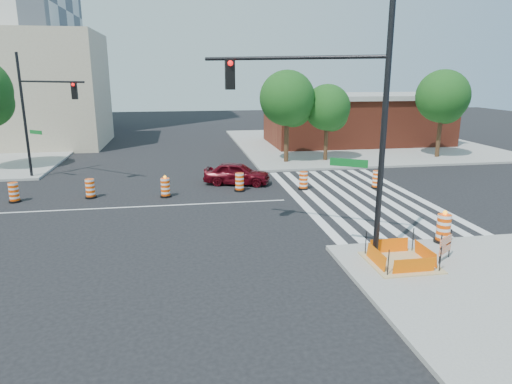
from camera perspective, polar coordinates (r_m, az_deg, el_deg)
ground at (r=23.41m, az=-13.43°, el=-1.76°), size 120.00×120.00×0.00m
sidewalk_ne at (r=44.06m, az=12.27°, el=5.97°), size 22.00×22.00×0.15m
crosswalk_east at (r=25.11m, az=12.33°, el=-0.58°), size 6.75×13.50×0.01m
lane_centerline at (r=23.41m, az=-13.43°, el=-1.75°), size 14.00×0.12×0.01m
excavation_pit at (r=16.50m, az=17.61°, el=-8.23°), size 2.20×2.20×0.90m
brick_storefront at (r=43.79m, az=12.43°, el=8.87°), size 16.50×8.50×4.60m
beige_midrise at (r=46.53m, az=-27.31°, el=11.26°), size 14.00×10.00×10.00m
red_coupe at (r=27.20m, az=-2.40°, el=2.35°), size 4.20×2.65×1.33m
signal_pole_se at (r=16.02m, az=9.24°, el=10.61°), size 5.73×3.63×8.78m
signal_pole_nw at (r=30.35m, az=-25.48°, el=9.79°), size 4.48×3.71×7.52m
pit_drum at (r=18.87m, az=22.37°, el=-4.31°), size 0.65×0.65×1.27m
barricade at (r=17.07m, az=22.60°, el=-6.12°), size 0.74×0.55×1.04m
tree_north_c at (r=33.22m, az=3.97°, el=11.23°), size 3.95×3.95×6.71m
tree_north_d at (r=34.25m, az=8.93°, el=10.08°), size 3.36×3.36×5.72m
tree_north_e at (r=37.93m, az=22.31°, el=10.67°), size 3.97×3.97×6.76m
median_drum_1 at (r=26.51m, az=-28.00°, el=-0.12°), size 0.60×0.60×1.02m
median_drum_2 at (r=25.74m, az=-20.01°, el=0.33°), size 0.60×0.60×1.02m
median_drum_3 at (r=24.86m, az=-11.26°, el=0.48°), size 0.60×0.60×1.18m
median_drum_4 at (r=25.63m, az=-2.07°, el=1.16°), size 0.60×0.60×1.02m
median_drum_5 at (r=26.13m, az=5.95°, el=1.35°), size 0.60×0.60×1.02m
median_drum_6 at (r=27.15m, az=14.84°, el=1.44°), size 0.60×0.60×1.02m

